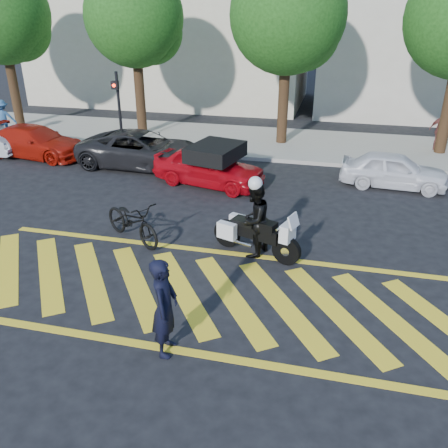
% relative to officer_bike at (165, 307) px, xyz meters
% --- Properties ---
extents(ground, '(90.00, 90.00, 0.00)m').
position_rel_officer_bike_xyz_m(ground, '(0.25, 1.94, -0.95)').
color(ground, black).
rests_on(ground, ground).
extents(sidewalk, '(60.00, 5.00, 0.15)m').
position_rel_officer_bike_xyz_m(sidewalk, '(0.25, 13.94, -0.87)').
color(sidewalk, '#9E998E').
rests_on(sidewalk, ground).
extents(crosswalk, '(12.33, 4.00, 0.01)m').
position_rel_officer_bike_xyz_m(crosswalk, '(0.21, 1.94, -0.94)').
color(crosswalk, yellow).
rests_on(crosswalk, ground).
extents(building_left, '(16.00, 8.00, 10.00)m').
position_rel_officer_bike_xyz_m(building_left, '(-7.75, 22.94, 4.05)').
color(building_left, beige).
rests_on(building_left, ground).
extents(tree_far_left, '(4.40, 4.40, 7.41)m').
position_rel_officer_bike_xyz_m(tree_far_left, '(-12.62, 14.01, 4.10)').
color(tree_far_left, black).
rests_on(tree_far_left, ground).
extents(tree_left, '(4.20, 4.20, 7.26)m').
position_rel_officer_bike_xyz_m(tree_left, '(-6.12, 14.01, 4.05)').
color(tree_left, black).
rests_on(tree_left, ground).
extents(tree_center, '(4.60, 4.60, 7.56)m').
position_rel_officer_bike_xyz_m(tree_center, '(0.38, 14.01, 4.15)').
color(tree_center, black).
rests_on(tree_center, ground).
extents(signal_pole, '(0.28, 0.43, 3.20)m').
position_rel_officer_bike_xyz_m(signal_pole, '(-6.25, 11.68, 0.97)').
color(signal_pole, black).
rests_on(signal_pole, ground).
extents(officer_bike, '(0.52, 0.73, 1.90)m').
position_rel_officer_bike_xyz_m(officer_bike, '(0.00, 0.00, 0.00)').
color(officer_bike, black).
rests_on(officer_bike, ground).
extents(bicycle, '(2.24, 1.77, 1.14)m').
position_rel_officer_bike_xyz_m(bicycle, '(-2.37, 3.94, -0.38)').
color(bicycle, black).
rests_on(bicycle, ground).
extents(police_motorcycle, '(2.32, 1.21, 1.06)m').
position_rel_officer_bike_xyz_m(police_motorcycle, '(0.88, 3.96, -0.37)').
color(police_motorcycle, black).
rests_on(police_motorcycle, ground).
extents(officer_moto, '(0.99, 1.11, 1.90)m').
position_rel_officer_bike_xyz_m(officer_moto, '(0.86, 3.94, 0.00)').
color(officer_moto, black).
rests_on(officer_moto, ground).
extents(red_convertible, '(4.14, 2.43, 1.32)m').
position_rel_officer_bike_xyz_m(red_convertible, '(-1.54, 8.47, -0.29)').
color(red_convertible, '#B60812').
rests_on(red_convertible, ground).
extents(parked_left, '(4.45, 2.23, 1.24)m').
position_rel_officer_bike_xyz_m(parked_left, '(-9.18, 9.93, -0.33)').
color(parked_left, '#A2150A').
rests_on(parked_left, ground).
extents(parked_mid_left, '(4.92, 2.39, 1.35)m').
position_rel_officer_bike_xyz_m(parked_mid_left, '(-4.51, 9.74, -0.27)').
color(parked_mid_left, black).
rests_on(parked_mid_left, ground).
extents(parked_mid_right, '(3.60, 1.66, 1.20)m').
position_rel_officer_bike_xyz_m(parked_mid_right, '(4.60, 9.74, -0.35)').
color(parked_mid_right, white).
rests_on(parked_mid_right, ground).
extents(pedestrian_left, '(1.21, 1.11, 1.64)m').
position_rel_officer_bike_xyz_m(pedestrian_left, '(-12.09, 11.94, 0.02)').
color(pedestrian_left, '#376499').
rests_on(pedestrian_left, sidewalk).
extents(pedestrian_right, '(1.02, 0.87, 1.64)m').
position_rel_officer_bike_xyz_m(pedestrian_right, '(6.71, 14.23, 0.02)').
color(pedestrian_right, brown).
rests_on(pedestrian_right, sidewalk).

